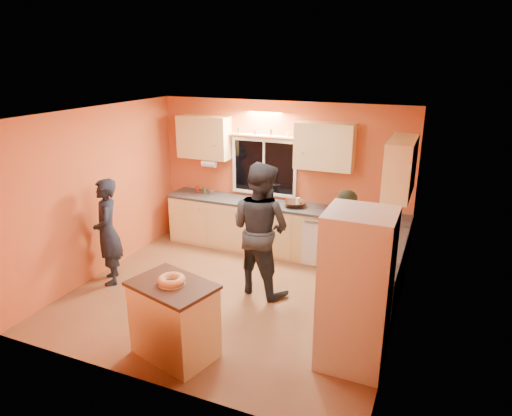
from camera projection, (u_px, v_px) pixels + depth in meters
The scene contains 14 objects.
ground at pixel (232, 296), 6.60m from camera, with size 4.50×4.50×0.00m, color brown.
room_shell at pixel (250, 182), 6.40m from camera, with size 4.54×4.04×2.61m.
back_counter at pixel (274, 228), 7.94m from camera, with size 4.23×0.62×0.90m.
right_counter at pixel (377, 277), 6.18m from camera, with size 0.62×1.84×0.90m.
refrigerator at pixel (356, 290), 4.92m from camera, with size 0.72×0.70×1.80m, color silver.
island at pixel (174, 319), 5.18m from camera, with size 1.08×0.87×0.91m.
bundt_pastry at pixel (172, 280), 5.02m from camera, with size 0.31×0.31×0.09m, color tan.
person_left at pixel (108, 232), 6.79m from camera, with size 0.59×0.39×1.62m, color black.
person_center at pixel (260, 229), 6.47m from camera, with size 0.94×0.73×1.94m, color black.
person_right at pixel (342, 251), 6.04m from camera, with size 0.99×0.41×1.69m, color #383A25.
mixing_bowl at pixel (294, 204), 7.65m from camera, with size 0.36×0.36×0.09m, color #321C10.
utensil_crock at pixel (264, 198), 7.82m from camera, with size 0.14×0.14×0.17m, color beige.
potted_plant at pixel (373, 246), 5.67m from camera, with size 0.28×0.24×0.31m, color gray.
red_box at pixel (372, 248), 5.91m from camera, with size 0.16×0.12×0.07m, color maroon.
Camera 1 is at (2.60, -5.26, 3.31)m, focal length 32.00 mm.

